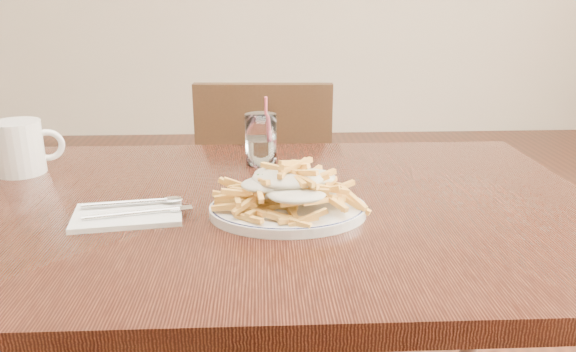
{
  "coord_description": "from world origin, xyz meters",
  "views": [
    {
      "loc": [
        -0.02,
        -0.96,
        1.12
      ],
      "look_at": [
        0.03,
        -0.06,
        0.82
      ],
      "focal_mm": 35.0,
      "sensor_mm": 36.0,
      "label": 1
    }
  ],
  "objects_px": {
    "water_glass": "(261,143)",
    "chair_far": "(266,195)",
    "table": "(273,240)",
    "fries_plate": "(288,209)",
    "coffee_mug": "(20,147)",
    "loaded_fries": "(288,185)"
  },
  "relations": [
    {
      "from": "water_glass",
      "to": "chair_far",
      "type": "bearing_deg",
      "value": 88.68
    },
    {
      "from": "chair_far",
      "to": "table",
      "type": "bearing_deg",
      "value": -89.36
    },
    {
      "from": "table",
      "to": "fries_plate",
      "type": "bearing_deg",
      "value": -68.08
    },
    {
      "from": "chair_far",
      "to": "water_glass",
      "type": "height_order",
      "value": "water_glass"
    },
    {
      "from": "chair_far",
      "to": "water_glass",
      "type": "distance_m",
      "value": 0.59
    },
    {
      "from": "table",
      "to": "coffee_mug",
      "type": "xyz_separation_m",
      "value": [
        -0.52,
        0.19,
        0.13
      ]
    },
    {
      "from": "water_glass",
      "to": "coffee_mug",
      "type": "height_order",
      "value": "water_glass"
    },
    {
      "from": "fries_plate",
      "to": "table",
      "type": "bearing_deg",
      "value": 111.92
    },
    {
      "from": "chair_far",
      "to": "loaded_fries",
      "type": "bearing_deg",
      "value": -87.56
    },
    {
      "from": "chair_far",
      "to": "water_glass",
      "type": "xyz_separation_m",
      "value": [
        -0.01,
        -0.5,
        0.31
      ]
    },
    {
      "from": "fries_plate",
      "to": "coffee_mug",
      "type": "xyz_separation_m",
      "value": [
        -0.55,
        0.26,
        0.05
      ]
    },
    {
      "from": "table",
      "to": "fries_plate",
      "type": "distance_m",
      "value": 0.11
    },
    {
      "from": "loaded_fries",
      "to": "coffee_mug",
      "type": "relative_size",
      "value": 1.98
    },
    {
      "from": "chair_far",
      "to": "fries_plate",
      "type": "bearing_deg",
      "value": -87.56
    },
    {
      "from": "chair_far",
      "to": "loaded_fries",
      "type": "height_order",
      "value": "chair_far"
    },
    {
      "from": "table",
      "to": "coffee_mug",
      "type": "height_order",
      "value": "coffee_mug"
    },
    {
      "from": "chair_far",
      "to": "water_glass",
      "type": "bearing_deg",
      "value": -91.32
    },
    {
      "from": "table",
      "to": "chair_far",
      "type": "height_order",
      "value": "chair_far"
    },
    {
      "from": "table",
      "to": "loaded_fries",
      "type": "bearing_deg",
      "value": -68.08
    },
    {
      "from": "chair_far",
      "to": "loaded_fries",
      "type": "relative_size",
      "value": 3.14
    },
    {
      "from": "loaded_fries",
      "to": "coffee_mug",
      "type": "distance_m",
      "value": 0.61
    },
    {
      "from": "table",
      "to": "water_glass",
      "type": "bearing_deg",
      "value": 94.81
    }
  ]
}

